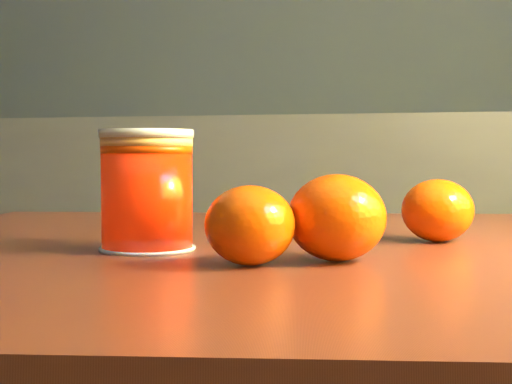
# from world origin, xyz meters

# --- Properties ---
(kitchen_counter) EXTENTS (3.15, 0.60, 0.90)m
(kitchen_counter) POSITION_xyz_m (0.00, 1.45, 0.45)
(kitchen_counter) COLOR #545459
(kitchen_counter) RESTS_ON ground
(table) EXTENTS (1.08, 0.84, 0.73)m
(table) POSITION_xyz_m (0.87, 0.15, 0.64)
(table) COLOR maroon
(table) RESTS_ON ground
(juice_glass) EXTENTS (0.08, 0.08, 0.10)m
(juice_glass) POSITION_xyz_m (0.66, 0.08, 0.78)
(juice_glass) COLOR #FF2205
(juice_glass) RESTS_ON table
(orange_front) EXTENTS (0.09, 0.09, 0.06)m
(orange_front) POSITION_xyz_m (0.82, 0.05, 0.76)
(orange_front) COLOR #EB4B04
(orange_front) RESTS_ON table
(orange_back) EXTENTS (0.07, 0.07, 0.06)m
(orange_back) POSITION_xyz_m (0.89, 0.19, 0.76)
(orange_back) COLOR #EB4B04
(orange_back) RESTS_ON table
(orange_extra) EXTENTS (0.08, 0.08, 0.06)m
(orange_extra) POSITION_xyz_m (0.76, 0.02, 0.76)
(orange_extra) COLOR #EB4B04
(orange_extra) RESTS_ON table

